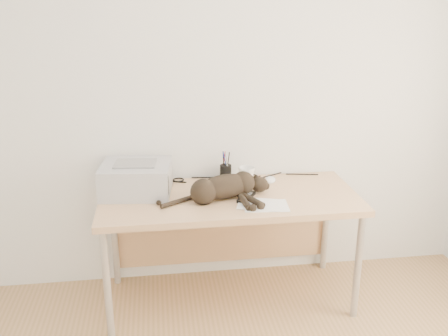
{
  "coord_description": "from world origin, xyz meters",
  "views": [
    {
      "loc": [
        -0.43,
        -1.45,
        1.92
      ],
      "look_at": [
        -0.04,
        1.34,
        0.94
      ],
      "focal_mm": 40.0,
      "sensor_mm": 36.0,
      "label": 1
    }
  ],
  "objects": [
    {
      "name": "mouse",
      "position": [
        0.31,
        1.62,
        0.76
      ],
      "size": [
        0.1,
        0.13,
        0.04
      ],
      "primitive_type": "ellipsoid",
      "rotation": [
        0.0,
        0.0,
        -0.28
      ],
      "color": "white",
      "rests_on": "desk"
    },
    {
      "name": "pen_cup",
      "position": [
        0.02,
        1.67,
        0.8
      ],
      "size": [
        0.08,
        0.08,
        0.2
      ],
      "color": "black",
      "rests_on": "desk"
    },
    {
      "name": "desk",
      "position": [
        0.0,
        1.48,
        0.61
      ],
      "size": [
        1.6,
        0.7,
        0.74
      ],
      "color": "tan",
      "rests_on": "floor"
    },
    {
      "name": "cable_tangle",
      "position": [
        0.0,
        1.7,
        0.75
      ],
      "size": [
        1.36,
        0.09,
        0.01
      ],
      "primitive_type": null,
      "color": "black",
      "rests_on": "desk"
    },
    {
      "name": "papers",
      "position": [
        0.17,
        1.21,
        0.74
      ],
      "size": [
        0.32,
        0.26,
        0.01
      ],
      "color": "white",
      "rests_on": "desk"
    },
    {
      "name": "remote_grey",
      "position": [
        -0.11,
        1.53,
        0.75
      ],
      "size": [
        0.06,
        0.17,
        0.02
      ],
      "primitive_type": "cube",
      "rotation": [
        0.0,
        0.0,
        0.05
      ],
      "color": "gray",
      "rests_on": "desk"
    },
    {
      "name": "mug",
      "position": [
        0.15,
        1.61,
        0.79
      ],
      "size": [
        0.15,
        0.15,
        0.1
      ],
      "primitive_type": "imported",
      "rotation": [
        0.0,
        0.0,
        0.56
      ],
      "color": "white",
      "rests_on": "desk"
    },
    {
      "name": "remote_black",
      "position": [
        0.1,
        1.33,
        0.75
      ],
      "size": [
        0.14,
        0.18,
        0.02
      ],
      "primitive_type": "cube",
      "rotation": [
        0.0,
        0.0,
        -0.59
      ],
      "color": "black",
      "rests_on": "desk"
    },
    {
      "name": "printer",
      "position": [
        -0.57,
        1.52,
        0.84
      ],
      "size": [
        0.46,
        0.4,
        0.2
      ],
      "color": "#A5A5AA",
      "rests_on": "desk"
    },
    {
      "name": "cat",
      "position": [
        -0.05,
        1.34,
        0.81
      ],
      "size": [
        0.7,
        0.36,
        0.16
      ],
      "rotation": [
        0.0,
        0.0,
        0.31
      ],
      "color": "black",
      "rests_on": "desk"
    },
    {
      "name": "wall_back",
      "position": [
        0.0,
        1.75,
        1.3
      ],
      "size": [
        3.5,
        0.0,
        3.5
      ],
      "primitive_type": "plane",
      "rotation": [
        1.57,
        0.0,
        0.0
      ],
      "color": "white",
      "rests_on": "floor"
    }
  ]
}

